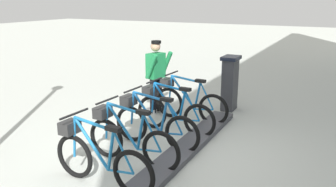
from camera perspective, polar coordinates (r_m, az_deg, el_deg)
ground_plane at (r=5.93m, az=1.90°, el=-10.30°), size 60.00×60.00×0.00m
dock_rail_base at (r=5.90m, az=1.90°, el=-9.86°), size 0.44×4.62×0.10m
payment_kiosk at (r=8.25m, az=10.08°, el=1.82°), size 0.36×0.52×1.28m
bike_docked_0 at (r=7.47m, az=3.19°, el=-1.27°), size 1.72×0.54×1.02m
bike_docked_1 at (r=6.81m, az=0.57°, el=-2.92°), size 1.72×0.54×1.02m
bike_docked_2 at (r=6.18m, az=-2.60°, el=-4.89°), size 1.72×0.54×1.02m
bike_docked_3 at (r=5.57m, az=-6.51°, el=-7.29°), size 1.72×0.54×1.02m
bike_docked_4 at (r=5.01m, az=-11.39°, el=-10.20°), size 1.72×0.54×1.02m
worker_near_rack at (r=7.87m, az=-1.96°, el=3.20°), size 0.54×0.68×1.66m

